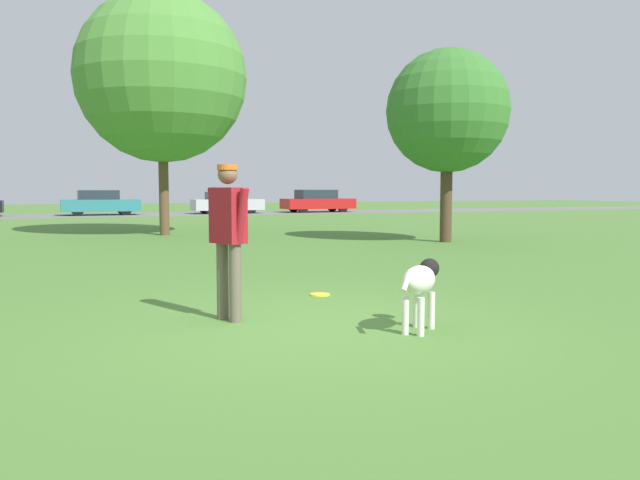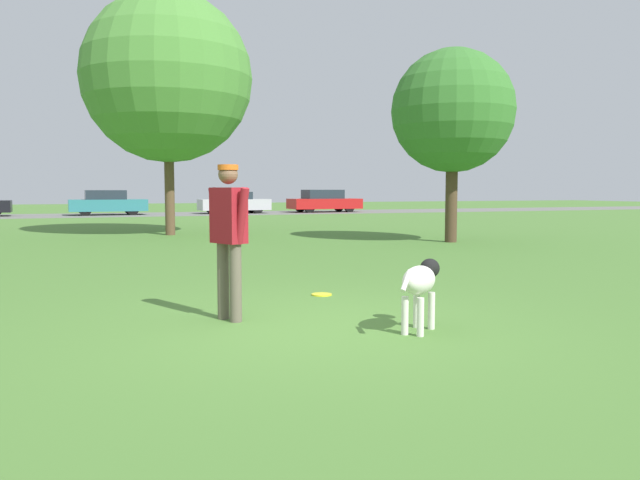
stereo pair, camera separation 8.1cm
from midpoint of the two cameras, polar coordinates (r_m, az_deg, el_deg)
name	(u,v)px [view 1 (the left image)]	position (r m, az deg, el deg)	size (l,w,h in m)	color
ground_plane	(300,327)	(6.53, -2.16, -7.92)	(120.00, 120.00, 0.00)	#4C7A33
far_road_strip	(113,215)	(36.76, -18.43, 2.19)	(120.00, 6.00, 0.01)	slate
person	(228,229)	(6.77, -8.73, 1.00)	(0.37, 0.64, 1.69)	#665B4C
dog	(421,282)	(6.34, 8.82, -3.83)	(0.80, 0.74, 0.70)	silver
frisbee	(320,294)	(8.43, -0.29, -5.00)	(0.28, 0.28, 0.02)	yellow
tree_mid_center	(162,78)	(20.33, -14.40, 14.19)	(5.20, 5.20, 7.45)	brown
tree_near_right	(448,112)	(17.35, 11.45, 11.44)	(3.29, 3.29, 5.16)	#4C3826
parked_car_teal	(100,203)	(36.66, -19.52, 3.21)	(4.18, 1.90, 1.39)	teal
parked_car_silver	(227,203)	(37.40, -8.55, 3.38)	(4.17, 1.79, 1.29)	#B7B7BC
parked_car_red	(317,201)	(39.24, -0.29, 3.57)	(4.53, 1.97, 1.41)	red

